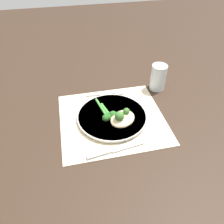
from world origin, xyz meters
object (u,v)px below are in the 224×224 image
object	(u,v)px
broccoli_stalk_right	(111,115)
water_glass	(158,77)
broccoli_stalk_left	(105,115)
spoon	(114,93)
chicken_fillet	(123,119)
plate	(112,116)
knife	(116,149)

from	to	relation	value
broccoli_stalk_right	water_glass	world-z (taller)	water_glass
broccoli_stalk_left	spoon	world-z (taller)	broccoli_stalk_left
chicken_fillet	broccoli_stalk_left	xyz separation A→B (m)	(0.06, -0.04, -0.00)
plate	chicken_fillet	world-z (taller)	chicken_fillet
chicken_fillet	broccoli_stalk_right	distance (m)	0.05
water_glass	spoon	bearing A→B (deg)	1.11
spoon	broccoli_stalk_left	bearing A→B (deg)	-19.43
broccoli_stalk_right	broccoli_stalk_left	xyz separation A→B (m)	(0.02, -0.01, -0.00)
chicken_fillet	spoon	size ratio (longest dim) A/B	0.76
plate	spoon	distance (m)	0.15
knife	spoon	world-z (taller)	spoon
plate	knife	bearing A→B (deg)	81.84
plate	knife	size ratio (longest dim) A/B	1.31
plate	broccoli_stalk_right	distance (m)	0.02
spoon	water_glass	distance (m)	0.20
broccoli_stalk_right	water_glass	distance (m)	0.30
broccoli_stalk_right	broccoli_stalk_left	world-z (taller)	broccoli_stalk_right
chicken_fillet	knife	size ratio (longest dim) A/B	0.62
plate	knife	xyz separation A→B (m)	(0.02, 0.15, -0.01)
chicken_fillet	broccoli_stalk_left	size ratio (longest dim) A/B	0.89
broccoli_stalk_left	water_glass	bearing A→B (deg)	-160.95
broccoli_stalk_left	water_glass	size ratio (longest dim) A/B	1.23
broccoli_stalk_right	knife	bearing A→B (deg)	70.14
plate	broccoli_stalk_left	xyz separation A→B (m)	(0.03, 0.00, 0.02)
plate	chicken_fillet	xyz separation A→B (m)	(-0.03, 0.04, 0.02)
knife	spoon	bearing A→B (deg)	159.63
broccoli_stalk_left	knife	size ratio (longest dim) A/B	0.70
broccoli_stalk_right	knife	size ratio (longest dim) A/B	0.51
broccoli_stalk_right	water_glass	size ratio (longest dim) A/B	0.89
broccoli_stalk_left	water_glass	xyz separation A→B (m)	(-0.26, -0.16, 0.03)
broccoli_stalk_left	plate	bearing A→B (deg)	176.58
chicken_fillet	water_glass	bearing A→B (deg)	-136.80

